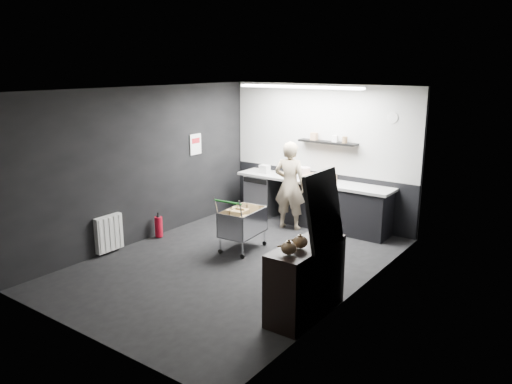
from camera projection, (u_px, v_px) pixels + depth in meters
The scene contains 22 objects.
floor at pixel (235, 262), 7.92m from camera, with size 5.50×5.50×0.00m, color black.
ceiling at pixel (233, 89), 7.25m from camera, with size 5.50×5.50×0.00m, color white.
wall_back at pixel (321, 154), 9.74m from camera, with size 5.50×5.50×0.00m, color black.
wall_front at pixel (78, 225), 5.42m from camera, with size 5.50×5.50×0.00m, color black.
wall_left at pixel (145, 165), 8.72m from camera, with size 5.50×5.50×0.00m, color black.
wall_right at pixel (356, 200), 6.45m from camera, with size 5.50×5.50×0.00m, color black.
kitchen_wall_panel at pixel (322, 129), 9.60m from camera, with size 3.95×0.02×1.70m, color #B6B6B1.
dado_panel at pixel (319, 196), 9.94m from camera, with size 3.95×0.02×1.00m, color black.
floating_shelf at pixel (328, 142), 9.46m from camera, with size 1.20×0.22×0.04m, color black.
wall_clock at pixel (393, 118), 8.73m from camera, with size 0.20×0.20×0.03m, color silver.
poster at pixel (196, 144), 9.68m from camera, with size 0.02×0.30×0.40m, color white.
poster_red_band at pixel (196, 141), 9.66m from camera, with size 0.01×0.22×0.10m, color red.
radiator at pixel (109, 233), 8.23m from camera, with size 0.10×0.50×0.60m, color silver.
ceiling_strip at pixel (299, 87), 8.71m from camera, with size 2.40×0.20×0.04m, color white.
prep_counter at pixel (318, 203), 9.63m from camera, with size 3.20×0.61×0.90m.
person at pixel (290, 186), 9.39m from camera, with size 0.61×0.40×1.68m, color beige.
shopping_cart at pixel (243, 224), 8.38m from camera, with size 0.59×0.91×0.95m.
sideboard at pixel (308, 270), 6.17m from camera, with size 0.53×1.23×1.84m.
fire_extinguisher at pixel (159, 226), 9.01m from camera, with size 0.14×0.14×0.46m.
cardboard_box at pixel (319, 178), 9.45m from camera, with size 0.57×0.43×0.11m, color #9D7653.
pink_tub at pixel (304, 173), 9.67m from camera, with size 0.22×0.22×0.22m, color #F5D5D9.
white_container at pixel (265, 169), 10.15m from camera, with size 0.19×0.15×0.17m, color silver.
Camera 1 is at (4.60, -5.80, 3.05)m, focal length 35.00 mm.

